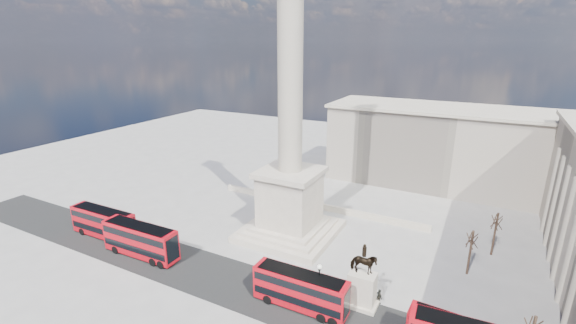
{
  "coord_description": "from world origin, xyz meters",
  "views": [
    {
      "loc": [
        25.5,
        -44.15,
        29.58
      ],
      "look_at": [
        2.18,
        0.17,
        13.73
      ],
      "focal_mm": 24.0,
      "sensor_mm": 36.0,
      "label": 1
    }
  ],
  "objects_px": {
    "equestrian_statue": "(362,284)",
    "victorian_lamp": "(319,283)",
    "nelsons_column": "(290,157)",
    "red_bus_a": "(141,240)",
    "pedestrian_walking": "(356,281)",
    "pedestrian_crossing": "(379,297)",
    "red_bus_e": "(104,223)",
    "red_bus_b": "(301,290)"
  },
  "relations": [
    {
      "from": "nelsons_column",
      "to": "equestrian_statue",
      "type": "height_order",
      "value": "nelsons_column"
    },
    {
      "from": "red_bus_b",
      "to": "pedestrian_crossing",
      "type": "distance_m",
      "value": 9.35
    },
    {
      "from": "victorian_lamp",
      "to": "pedestrian_walking",
      "type": "relative_size",
      "value": 3.32
    },
    {
      "from": "victorian_lamp",
      "to": "equestrian_statue",
      "type": "relative_size",
      "value": 0.73
    },
    {
      "from": "equestrian_statue",
      "to": "nelsons_column",
      "type": "bearing_deg",
      "value": 143.08
    },
    {
      "from": "victorian_lamp",
      "to": "pedestrian_crossing",
      "type": "bearing_deg",
      "value": 35.62
    },
    {
      "from": "nelsons_column",
      "to": "pedestrian_crossing",
      "type": "distance_m",
      "value": 23.37
    },
    {
      "from": "nelsons_column",
      "to": "red_bus_a",
      "type": "xyz_separation_m",
      "value": [
        -15.64,
        -15.82,
        -10.38
      ]
    },
    {
      "from": "red_bus_a",
      "to": "equestrian_statue",
      "type": "relative_size",
      "value": 1.5
    },
    {
      "from": "red_bus_a",
      "to": "equestrian_statue",
      "type": "height_order",
      "value": "equestrian_statue"
    },
    {
      "from": "red_bus_e",
      "to": "victorian_lamp",
      "type": "bearing_deg",
      "value": -1.13
    },
    {
      "from": "pedestrian_walking",
      "to": "pedestrian_crossing",
      "type": "bearing_deg",
      "value": -44.55
    },
    {
      "from": "nelsons_column",
      "to": "red_bus_e",
      "type": "height_order",
      "value": "nelsons_column"
    },
    {
      "from": "victorian_lamp",
      "to": "equestrian_statue",
      "type": "xyz_separation_m",
      "value": [
        4.1,
        3.05,
        -0.68
      ]
    },
    {
      "from": "red_bus_e",
      "to": "victorian_lamp",
      "type": "distance_m",
      "value": 36.5
    },
    {
      "from": "red_bus_e",
      "to": "nelsons_column",
      "type": "bearing_deg",
      "value": 28.96
    },
    {
      "from": "red_bus_b",
      "to": "pedestrian_walking",
      "type": "height_order",
      "value": "red_bus_b"
    },
    {
      "from": "red_bus_e",
      "to": "pedestrian_crossing",
      "type": "relative_size",
      "value": 6.12
    },
    {
      "from": "nelsons_column",
      "to": "red_bus_a",
      "type": "height_order",
      "value": "nelsons_column"
    },
    {
      "from": "victorian_lamp",
      "to": "pedestrian_walking",
      "type": "bearing_deg",
      "value": 67.44
    },
    {
      "from": "nelsons_column",
      "to": "victorian_lamp",
      "type": "relative_size",
      "value": 8.53
    },
    {
      "from": "nelsons_column",
      "to": "red_bus_e",
      "type": "distance_m",
      "value": 30.91
    },
    {
      "from": "nelsons_column",
      "to": "pedestrian_crossing",
      "type": "xyz_separation_m",
      "value": [
        17.18,
        -10.38,
        -11.97
      ]
    },
    {
      "from": "red_bus_a",
      "to": "pedestrian_walking",
      "type": "xyz_separation_m",
      "value": [
        29.43,
        7.24,
        -1.66
      ]
    },
    {
      "from": "nelsons_column",
      "to": "pedestrian_crossing",
      "type": "height_order",
      "value": "nelsons_column"
    },
    {
      "from": "red_bus_b",
      "to": "pedestrian_crossing",
      "type": "relative_size",
      "value": 5.91
    },
    {
      "from": "red_bus_a",
      "to": "equestrian_statue",
      "type": "bearing_deg",
      "value": 6.52
    },
    {
      "from": "nelsons_column",
      "to": "red_bus_a",
      "type": "relative_size",
      "value": 4.16
    },
    {
      "from": "nelsons_column",
      "to": "equestrian_statue",
      "type": "relative_size",
      "value": 6.25
    },
    {
      "from": "red_bus_b",
      "to": "pedestrian_walking",
      "type": "relative_size",
      "value": 6.35
    },
    {
      "from": "red_bus_b",
      "to": "victorian_lamp",
      "type": "height_order",
      "value": "victorian_lamp"
    },
    {
      "from": "red_bus_e",
      "to": "pedestrian_crossing",
      "type": "distance_m",
      "value": 42.61
    },
    {
      "from": "pedestrian_walking",
      "to": "pedestrian_crossing",
      "type": "distance_m",
      "value": 3.84
    },
    {
      "from": "red_bus_a",
      "to": "pedestrian_crossing",
      "type": "distance_m",
      "value": 33.31
    },
    {
      "from": "equestrian_statue",
      "to": "victorian_lamp",
      "type": "bearing_deg",
      "value": -143.43
    },
    {
      "from": "pedestrian_crossing",
      "to": "red_bus_a",
      "type": "bearing_deg",
      "value": 53.1
    },
    {
      "from": "equestrian_statue",
      "to": "pedestrian_crossing",
      "type": "relative_size",
      "value": 4.22
    },
    {
      "from": "nelsons_column",
      "to": "pedestrian_walking",
      "type": "height_order",
      "value": "nelsons_column"
    },
    {
      "from": "red_bus_e",
      "to": "red_bus_b",
      "type": "bearing_deg",
      "value": -2.3
    },
    {
      "from": "red_bus_b",
      "to": "pedestrian_walking",
      "type": "xyz_separation_m",
      "value": [
        4.42,
        6.73,
        -1.49
      ]
    },
    {
      "from": "red_bus_b",
      "to": "red_bus_a",
      "type": "bearing_deg",
      "value": -179.13
    },
    {
      "from": "equestrian_statue",
      "to": "red_bus_b",
      "type": "bearing_deg",
      "value": -148.11
    }
  ]
}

